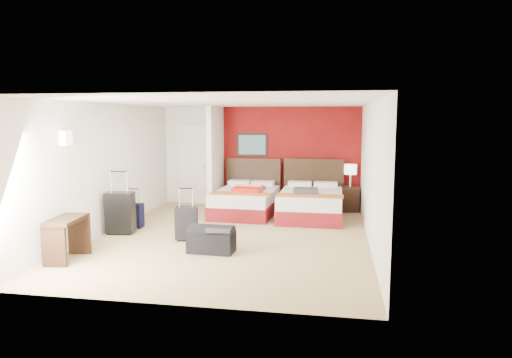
% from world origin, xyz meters
% --- Properties ---
extents(ground, '(6.50, 6.50, 0.00)m').
position_xyz_m(ground, '(0.00, 0.00, 0.00)').
color(ground, tan).
rests_on(ground, ground).
extents(room_walls, '(5.02, 6.52, 2.50)m').
position_xyz_m(room_walls, '(-1.40, 1.42, 1.26)').
color(room_walls, white).
rests_on(room_walls, ground).
extents(red_accent_panel, '(3.50, 0.04, 2.50)m').
position_xyz_m(red_accent_panel, '(0.75, 3.23, 1.25)').
color(red_accent_panel, maroon).
rests_on(red_accent_panel, ground).
extents(partition_wall, '(0.12, 1.20, 2.50)m').
position_xyz_m(partition_wall, '(-1.00, 2.61, 1.25)').
color(partition_wall, silver).
rests_on(partition_wall, ground).
extents(entry_door, '(0.82, 0.06, 2.05)m').
position_xyz_m(entry_door, '(-1.75, 3.20, 1.02)').
color(entry_door, silver).
rests_on(entry_door, ground).
extents(bed_left, '(1.42, 1.96, 0.57)m').
position_xyz_m(bed_left, '(-0.15, 2.04, 0.28)').
color(bed_left, silver).
rests_on(bed_left, ground).
extents(bed_right, '(1.39, 1.98, 0.59)m').
position_xyz_m(bed_right, '(1.36, 1.92, 0.30)').
color(bed_right, silver).
rests_on(bed_right, ground).
extents(red_suitcase_open, '(0.71, 0.92, 0.11)m').
position_xyz_m(red_suitcase_open, '(-0.05, 1.94, 0.62)').
color(red_suitcase_open, red).
rests_on(red_suitcase_open, bed_left).
extents(jacket_bundle, '(0.52, 0.42, 0.12)m').
position_xyz_m(jacket_bundle, '(1.26, 1.62, 0.65)').
color(jacket_bundle, '#3C3D42').
rests_on(jacket_bundle, bed_right).
extents(nightstand, '(0.45, 0.45, 0.60)m').
position_xyz_m(nightstand, '(2.24, 2.86, 0.30)').
color(nightstand, black).
rests_on(nightstand, ground).
extents(table_lamp, '(0.33, 0.33, 0.53)m').
position_xyz_m(table_lamp, '(2.24, 2.86, 0.86)').
color(table_lamp, silver).
rests_on(table_lamp, nightstand).
extents(suitcase_black, '(0.56, 0.39, 0.78)m').
position_xyz_m(suitcase_black, '(-2.18, -0.14, 0.39)').
color(suitcase_black, black).
rests_on(suitcase_black, ground).
extents(suitcase_charcoal, '(0.44, 0.32, 0.58)m').
position_xyz_m(suitcase_charcoal, '(-0.77, -0.39, 0.29)').
color(suitcase_charcoal, black).
rests_on(suitcase_charcoal, ground).
extents(suitcase_navy, '(0.36, 0.23, 0.47)m').
position_xyz_m(suitcase_navy, '(-2.11, 0.35, 0.24)').
color(suitcase_navy, black).
rests_on(suitcase_navy, ground).
extents(duffel_bag, '(0.77, 0.44, 0.38)m').
position_xyz_m(duffel_bag, '(-0.12, -1.05, 0.19)').
color(duffel_bag, black).
rests_on(duffel_bag, ground).
extents(jacket_draped, '(0.42, 0.36, 0.05)m').
position_xyz_m(jacket_draped, '(0.03, -1.10, 0.41)').
color(jacket_draped, '#343438').
rests_on(jacket_draped, duffel_bag).
extents(desk, '(0.50, 0.86, 0.68)m').
position_xyz_m(desk, '(-2.22, -1.85, 0.34)').
color(desk, black).
rests_on(desk, ground).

